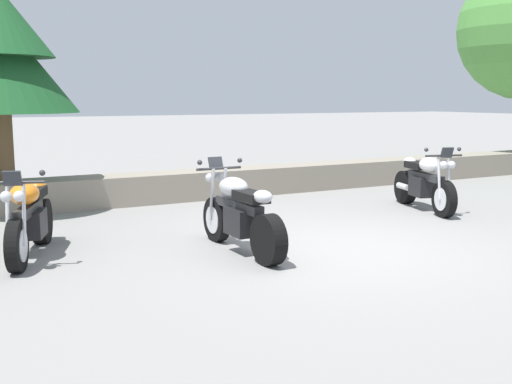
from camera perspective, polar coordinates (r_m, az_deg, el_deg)
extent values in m
plane|color=gray|center=(8.32, 7.59, -5.23)|extent=(120.00, 120.00, 0.00)
cube|color=gray|center=(12.41, -5.47, 0.69)|extent=(36.00, 0.80, 0.55)
cylinder|color=black|center=(7.64, -21.07, -4.62)|extent=(0.35, 0.63, 0.62)
cylinder|color=black|center=(9.02, -19.02, -2.54)|extent=(0.38, 0.64, 0.62)
cylinder|color=silver|center=(7.64, -21.07, -4.62)|extent=(0.28, 0.42, 0.38)
cube|color=black|center=(8.35, -19.92, -2.75)|extent=(0.47, 0.56, 0.34)
cube|color=#2D2D30|center=(8.22, -20.14, -1.52)|extent=(0.51, 1.08, 0.12)
ellipsoid|color=orange|center=(8.04, -20.44, -0.16)|extent=(0.50, 0.61, 0.26)
cube|color=black|center=(8.51, -19.73, -0.07)|extent=(0.44, 0.62, 0.12)
ellipsoid|color=orange|center=(8.80, -19.35, 0.48)|extent=(0.30, 0.34, 0.16)
cylinder|color=#2D2D30|center=(7.59, -21.23, 0.82)|extent=(0.63, 0.26, 0.04)
sphere|color=silver|center=(7.46, -20.89, -0.37)|extent=(0.13, 0.13, 0.13)
sphere|color=silver|center=(7.49, -21.93, -0.39)|extent=(0.13, 0.13, 0.13)
cube|color=#26282D|center=(7.49, -21.43, 1.17)|extent=(0.22, 0.16, 0.18)
cylinder|color=silver|center=(8.81, -20.35, -2.53)|extent=(0.24, 0.39, 0.11)
cylinder|color=silver|center=(7.59, -20.49, -1.90)|extent=(0.10, 0.17, 0.73)
cylinder|color=silver|center=(7.63, -21.81, -1.91)|extent=(0.10, 0.17, 0.73)
sphere|color=#2D2D30|center=(7.55, -18.99, 1.67)|extent=(0.07, 0.07, 0.07)
cylinder|color=black|center=(8.68, -3.61, -2.50)|extent=(0.15, 0.62, 0.62)
cylinder|color=black|center=(7.43, 1.15, -4.40)|extent=(0.19, 0.62, 0.62)
cylinder|color=silver|center=(8.68, -3.61, -2.50)|extent=(0.16, 0.39, 0.38)
cube|color=black|center=(7.98, -1.25, -2.74)|extent=(0.32, 0.48, 0.34)
cube|color=#2D2D30|center=(8.03, -1.59, -1.22)|extent=(0.15, 1.10, 0.12)
ellipsoid|color=#BCBCC1|center=(8.13, -2.08, 0.47)|extent=(0.34, 0.52, 0.26)
cube|color=black|center=(7.72, -0.47, -0.42)|extent=(0.26, 0.56, 0.12)
ellipsoid|color=#BCBCC1|center=(7.45, 0.62, -0.43)|extent=(0.22, 0.28, 0.16)
cylinder|color=#2D2D30|center=(8.49, -3.42, 2.17)|extent=(0.66, 0.04, 0.04)
sphere|color=silver|center=(8.61, -4.23, 1.31)|extent=(0.13, 0.13, 0.13)
sphere|color=silver|center=(8.67, -3.39, 1.37)|extent=(0.13, 0.13, 0.13)
cube|color=#26282D|center=(8.58, -3.71, 2.64)|extent=(0.20, 0.10, 0.18)
cylinder|color=silver|center=(7.70, 1.29, -3.55)|extent=(0.11, 0.38, 0.11)
cylinder|color=silver|center=(8.54, -4.06, -0.23)|extent=(0.05, 0.16, 0.73)
cylinder|color=silver|center=(8.62, -2.97, -0.15)|extent=(0.05, 0.16, 0.73)
sphere|color=#2D2D30|center=(8.32, -5.18, 2.71)|extent=(0.07, 0.07, 0.07)
sphere|color=#2D2D30|center=(8.58, -1.50, 2.92)|extent=(0.07, 0.07, 0.07)
cylinder|color=black|center=(10.83, 16.86, -0.63)|extent=(0.30, 0.63, 0.62)
cylinder|color=black|center=(12.08, 13.53, 0.44)|extent=(0.34, 0.65, 0.62)
cylinder|color=silver|center=(10.83, 16.86, -0.63)|extent=(0.26, 0.41, 0.38)
cube|color=black|center=(11.48, 15.00, 0.47)|extent=(0.44, 0.55, 0.34)
cube|color=#2D2D30|center=(11.37, 15.28, 1.39)|extent=(0.43, 1.10, 0.12)
ellipsoid|color=white|center=(11.21, 15.68, 2.41)|extent=(0.47, 0.59, 0.26)
cube|color=black|center=(11.64, 14.55, 2.38)|extent=(0.40, 0.61, 0.12)
ellipsoid|color=white|center=(11.90, 13.90, 2.73)|extent=(0.29, 0.33, 0.16)
cylinder|color=#2D2D30|center=(10.81, 16.82, 3.21)|extent=(0.64, 0.21, 0.04)
sphere|color=silver|center=(10.73, 17.48, 2.39)|extent=(0.13, 0.13, 0.13)
sphere|color=silver|center=(10.66, 16.82, 2.38)|extent=(0.13, 0.13, 0.13)
cube|color=#26282D|center=(10.72, 17.09, 3.48)|extent=(0.22, 0.15, 0.18)
cylinder|color=silver|center=(11.79, 13.34, 0.50)|extent=(0.21, 0.40, 0.11)
cylinder|color=silver|center=(10.85, 17.25, 1.30)|extent=(0.09, 0.17, 0.73)
cylinder|color=silver|center=(10.77, 16.42, 1.28)|extent=(0.09, 0.17, 0.73)
sphere|color=#2D2D30|center=(10.98, 18.11, 3.76)|extent=(0.07, 0.07, 0.07)
sphere|color=#2D2D30|center=(10.69, 15.33, 3.75)|extent=(0.07, 0.07, 0.07)
cylinder|color=brown|center=(11.54, -22.16, 4.79)|extent=(0.32, 0.32, 1.57)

